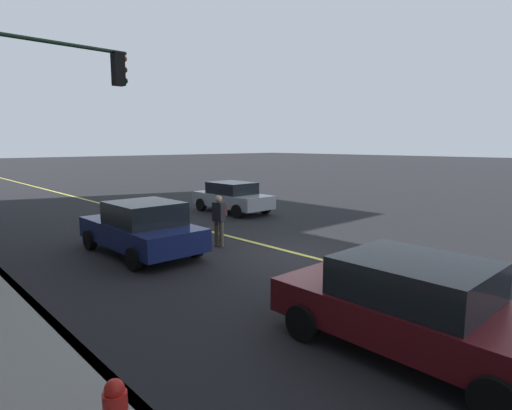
{
  "coord_description": "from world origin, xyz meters",
  "views": [
    {
      "loc": [
        -7.77,
        8.91,
        3.19
      ],
      "look_at": [
        0.95,
        0.79,
        1.43
      ],
      "focal_mm": 28.97,
      "sensor_mm": 36.0,
      "label": 1
    }
  ],
  "objects_px": {
    "car_navy": "(142,228)",
    "traffic_light_mast": "(37,107)",
    "car_maroon": "(415,306)",
    "pedestrian_with_backpack": "(219,217)",
    "car_silver": "(232,197)"
  },
  "relations": [
    {
      "from": "car_navy",
      "to": "traffic_light_mast",
      "type": "distance_m",
      "value": 4.16
    },
    {
      "from": "car_maroon",
      "to": "pedestrian_with_backpack",
      "type": "height_order",
      "value": "pedestrian_with_backpack"
    },
    {
      "from": "car_silver",
      "to": "car_navy",
      "type": "bearing_deg",
      "value": 120.28
    },
    {
      "from": "car_silver",
      "to": "car_navy",
      "type": "height_order",
      "value": "car_navy"
    },
    {
      "from": "car_maroon",
      "to": "car_navy",
      "type": "relative_size",
      "value": 0.99
    },
    {
      "from": "pedestrian_with_backpack",
      "to": "traffic_light_mast",
      "type": "xyz_separation_m",
      "value": [
        1.3,
        4.65,
        3.17
      ]
    },
    {
      "from": "car_maroon",
      "to": "pedestrian_with_backpack",
      "type": "xyz_separation_m",
      "value": [
        7.34,
        -1.95,
        0.18
      ]
    },
    {
      "from": "pedestrian_with_backpack",
      "to": "traffic_light_mast",
      "type": "distance_m",
      "value": 5.78
    },
    {
      "from": "car_navy",
      "to": "pedestrian_with_backpack",
      "type": "relative_size",
      "value": 2.72
    },
    {
      "from": "car_navy",
      "to": "traffic_light_mast",
      "type": "height_order",
      "value": "traffic_light_mast"
    },
    {
      "from": "car_silver",
      "to": "traffic_light_mast",
      "type": "xyz_separation_m",
      "value": [
        -3.45,
        9.12,
        3.37
      ]
    },
    {
      "from": "pedestrian_with_backpack",
      "to": "car_silver",
      "type": "bearing_deg",
      "value": -43.27
    },
    {
      "from": "car_silver",
      "to": "pedestrian_with_backpack",
      "type": "xyz_separation_m",
      "value": [
        -4.75,
        4.47,
        0.2
      ]
    },
    {
      "from": "car_navy",
      "to": "car_silver",
      "type": "bearing_deg",
      "value": -59.72
    },
    {
      "from": "car_silver",
      "to": "traffic_light_mast",
      "type": "bearing_deg",
      "value": 110.72
    }
  ]
}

